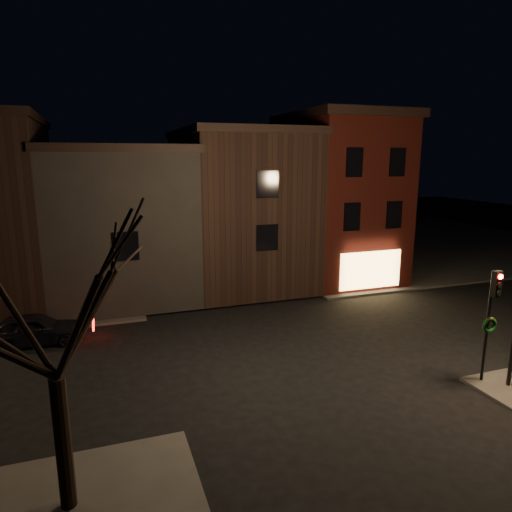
# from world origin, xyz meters

# --- Properties ---
(ground) EXTENTS (120.00, 120.00, 0.00)m
(ground) POSITION_xyz_m (0.00, 0.00, 0.00)
(ground) COLOR black
(ground) RESTS_ON ground
(sidewalk_far_right) EXTENTS (30.00, 30.00, 0.12)m
(sidewalk_far_right) POSITION_xyz_m (20.00, 20.00, 0.06)
(sidewalk_far_right) COLOR #2D2B28
(sidewalk_far_right) RESTS_ON ground
(corner_building) EXTENTS (6.50, 8.50, 10.50)m
(corner_building) POSITION_xyz_m (8.00, 9.47, 5.40)
(corner_building) COLOR #40100B
(corner_building) RESTS_ON ground
(row_building_a) EXTENTS (7.30, 10.30, 9.40)m
(row_building_a) POSITION_xyz_m (1.50, 10.50, 4.83)
(row_building_a) COLOR black
(row_building_a) RESTS_ON ground
(row_building_b) EXTENTS (7.80, 10.30, 8.40)m
(row_building_b) POSITION_xyz_m (-5.75, 10.50, 4.33)
(row_building_b) COLOR black
(row_building_b) RESTS_ON ground
(traffic_signal) EXTENTS (0.58, 0.38, 4.05)m
(traffic_signal) POSITION_xyz_m (5.60, -5.51, 2.81)
(traffic_signal) COLOR black
(traffic_signal) RESTS_ON sidewalk_near_right
(bare_tree_left) EXTENTS (5.60, 5.60, 7.50)m
(bare_tree_left) POSITION_xyz_m (-8.00, -7.00, 5.43)
(bare_tree_left) COLOR black
(bare_tree_left) RESTS_ON sidewalk_near_left
(parked_car_a) EXTENTS (4.10, 1.79, 1.38)m
(parked_car_a) POSITION_xyz_m (-9.86, 3.67, 0.69)
(parked_car_a) COLOR black
(parked_car_a) RESTS_ON ground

